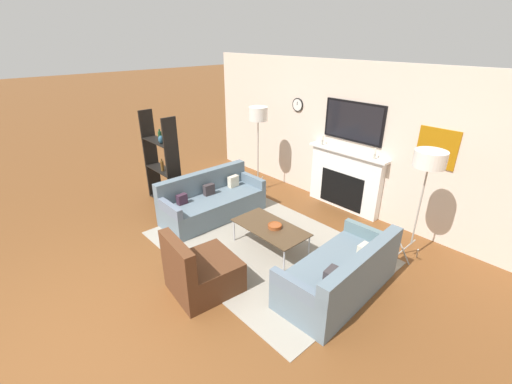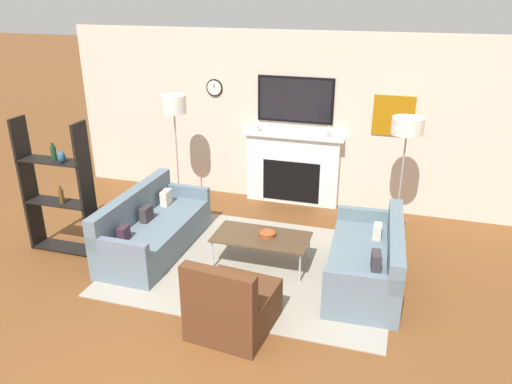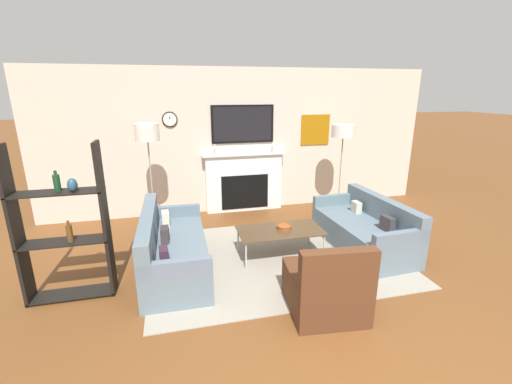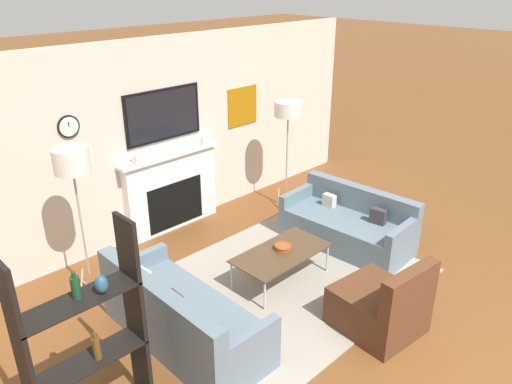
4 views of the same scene
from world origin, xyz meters
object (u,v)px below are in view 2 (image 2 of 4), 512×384
(couch_right, at_px, (368,262))
(floor_lamp_left, at_px, (174,106))
(coffee_table, at_px, (261,238))
(armchair, at_px, (232,306))
(couch_left, at_px, (152,230))
(shelf_unit, at_px, (58,190))
(floor_lamp_right, at_px, (407,128))
(decorative_bowl, at_px, (267,234))

(couch_right, distance_m, floor_lamp_left, 3.66)
(coffee_table, bearing_deg, armchair, -86.40)
(couch_left, relative_size, shelf_unit, 1.07)
(coffee_table, distance_m, floor_lamp_right, 2.41)
(decorative_bowl, bearing_deg, couch_right, -2.73)
(couch_right, bearing_deg, shelf_unit, -174.98)
(decorative_bowl, bearing_deg, floor_lamp_left, 144.00)
(floor_lamp_right, relative_size, shelf_unit, 0.96)
(couch_right, distance_m, shelf_unit, 4.01)
(floor_lamp_right, distance_m, shelf_unit, 4.62)
(couch_right, xyz_separation_m, shelf_unit, (-3.95, -0.35, 0.59))
(couch_right, bearing_deg, decorative_bowl, 177.27)
(couch_left, distance_m, couch_right, 2.83)
(couch_right, relative_size, floor_lamp_left, 0.99)
(floor_lamp_left, bearing_deg, decorative_bowl, -36.00)
(couch_right, bearing_deg, coffee_table, 178.71)
(coffee_table, bearing_deg, couch_right, -1.29)
(couch_right, height_order, shelf_unit, shelf_unit)
(couch_right, relative_size, decorative_bowl, 8.20)
(shelf_unit, bearing_deg, coffee_table, 8.17)
(decorative_bowl, xyz_separation_m, floor_lamp_right, (1.53, 1.33, 1.13))
(floor_lamp_right, bearing_deg, floor_lamp_left, 180.00)
(couch_left, height_order, couch_right, couch_left)
(couch_right, relative_size, shelf_unit, 1.00)
(couch_left, relative_size, floor_lamp_right, 1.11)
(floor_lamp_right, xyz_separation_m, shelf_unit, (-4.22, -1.74, -0.71))
(floor_lamp_left, relative_size, floor_lamp_right, 1.06)
(couch_right, relative_size, coffee_table, 1.49)
(armchair, bearing_deg, coffee_table, 93.60)
(floor_lamp_left, height_order, floor_lamp_right, floor_lamp_left)
(couch_right, xyz_separation_m, decorative_bowl, (-1.26, 0.06, 0.16))
(floor_lamp_left, height_order, shelf_unit, floor_lamp_left)
(armchair, distance_m, floor_lamp_left, 3.55)
(armchair, relative_size, floor_lamp_left, 0.50)
(couch_left, height_order, decorative_bowl, couch_left)
(armchair, bearing_deg, floor_lamp_right, 60.75)
(coffee_table, height_order, shelf_unit, shelf_unit)
(shelf_unit, bearing_deg, decorative_bowl, 8.61)
(floor_lamp_right, bearing_deg, couch_left, -155.81)
(armchair, xyz_separation_m, coffee_table, (-0.08, 1.34, 0.10))
(couch_right, relative_size, armchair, 1.98)
(couch_left, relative_size, decorative_bowl, 8.77)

